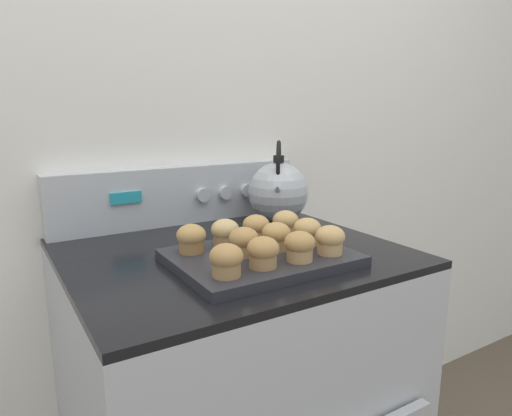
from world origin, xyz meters
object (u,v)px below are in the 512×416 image
stove_range (233,416)px  muffin_r1_c1 (244,242)px  muffin_r0_c1 (263,252)px  muffin_r1_c3 (307,231)px  muffin_r0_c0 (226,260)px  muffin_r2_c2 (256,228)px  muffin_pan (260,258)px  tea_kettle (278,191)px  muffin_r2_c1 (225,233)px  muffin_r2_c0 (191,238)px  muffin_r0_c3 (330,240)px  muffin_r2_c3 (286,223)px  muffin_r0_c2 (300,246)px  muffin_r1_c2 (276,236)px

stove_range → muffin_r1_c1: bearing=-104.7°
muffin_r0_c1 → muffin_r1_c3: 0.19m
muffin_r0_c0 → muffin_r0_c1: same height
stove_range → muffin_r1_c1: size_ratio=14.19×
muffin_r1_c1 → muffin_r2_c2: same height
muffin_pan → muffin_r0_c0: muffin_r0_c0 is taller
tea_kettle → muffin_r0_c0: bearing=-134.8°
muffin_r2_c1 → muffin_r0_c1: bearing=-91.2°
muffin_r1_c3 → muffin_r2_c0: size_ratio=1.00×
muffin_r0_c0 → muffin_r1_c1: same height
muffin_r0_c1 → muffin_r0_c3: same height
muffin_r0_c0 → muffin_r1_c3: bearing=18.3°
muffin_r0_c0 → muffin_r2_c0: size_ratio=1.00×
muffin_r0_c1 → muffin_r2_c2: same height
muffin_r2_c2 → muffin_r2_c3: 0.09m
muffin_r0_c0 → muffin_r0_c2: same height
muffin_r0_c2 → muffin_r1_c2: size_ratio=1.00×
muffin_r2_c3 → muffin_r2_c2: bearing=-179.7°
muffin_r0_c2 → muffin_r2_c1: same height
muffin_pan → muffin_r0_c0: size_ratio=5.86×
muffin_r2_c3 → tea_kettle: size_ratio=0.27×
muffin_r0_c3 → muffin_r2_c3: (0.00, 0.17, 0.00)m
muffin_r0_c1 → muffin_r1_c1: same height
muffin_r1_c1 → muffin_r2_c1: same height
muffin_r0_c3 → muffin_r0_c1: bearing=179.3°
muffin_pan → muffin_r2_c1: bearing=115.4°
muffin_r1_c1 → tea_kettle: (0.29, 0.29, 0.04)m
muffin_pan → muffin_r2_c0: size_ratio=5.86×
muffin_r0_c2 → muffin_r1_c1: 0.12m
muffin_pan → muffin_r2_c1: 0.11m
muffin_r2_c1 → muffin_r1_c1: bearing=-90.1°
muffin_r2_c2 → tea_kettle: (0.20, 0.20, 0.04)m
muffin_pan → muffin_r1_c2: size_ratio=5.86×
muffin_pan → muffin_r1_c2: bearing=0.3°
muffin_r1_c3 → muffin_r2_c3: bearing=88.7°
muffin_r2_c0 → muffin_r2_c1: bearing=2.5°
muffin_pan → muffin_r2_c1: (-0.04, 0.09, 0.04)m
stove_range → muffin_r0_c3: muffin_r0_c3 is taller
muffin_r0_c0 → muffin_r1_c3: size_ratio=1.00×
stove_range → muffin_r1_c1: 0.53m
muffin_r1_c3 → muffin_r2_c1: (-0.17, 0.09, 0.00)m
muffin_r2_c1 → muffin_r2_c3: same height
muffin_r1_c2 → muffin_r2_c2: 0.09m
muffin_r1_c2 → muffin_r2_c2: same height
muffin_r2_c0 → muffin_r2_c2: bearing=1.3°
muffin_r0_c2 → muffin_r1_c2: same height
tea_kettle → muffin_r2_c3: bearing=-119.6°
muffin_r2_c2 → muffin_pan: bearing=-115.8°
muffin_r0_c1 → muffin_r0_c2: 0.09m
tea_kettle → muffin_r0_c1: bearing=-127.8°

